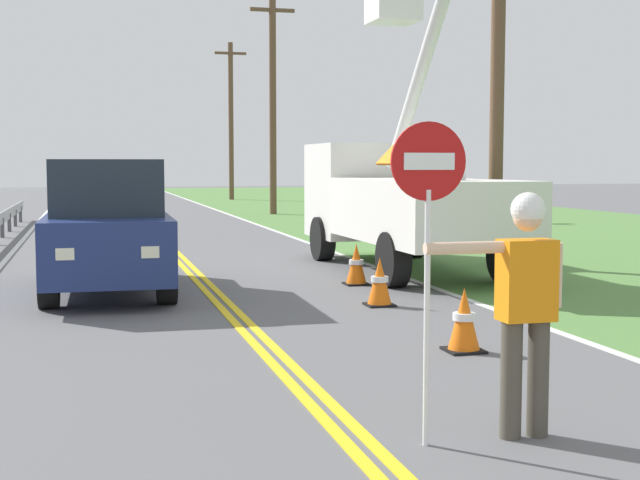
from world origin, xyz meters
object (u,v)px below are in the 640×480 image
oncoming_suv_nearest (107,226)px  utility_pole_mid (273,101)px  utility_bucket_truck (398,196)px  stop_sign_paddle (428,210)px  utility_pole_near (498,34)px  traffic_cone_lead (464,321)px  utility_pole_far (231,118)px  flagger_worker (525,298)px  traffic_cone_mid (380,283)px  traffic_cone_tail (356,265)px

oncoming_suv_nearest → utility_pole_mid: bearing=71.6°
utility_bucket_truck → utility_pole_mid: utility_pole_mid is taller
stop_sign_paddle → oncoming_suv_nearest: (-2.05, 8.47, -0.65)m
oncoming_suv_nearest → utility_pole_near: (7.56, 1.84, 3.52)m
oncoming_suv_nearest → traffic_cone_lead: size_ratio=6.63×
utility_pole_far → oncoming_suv_nearest: bearing=-102.0°
utility_pole_mid → utility_pole_near: bearing=-88.3°
utility_pole_near → utility_pole_far: (0.11, 34.32, 0.05)m
flagger_worker → traffic_cone_mid: flagger_worker is taller
traffic_cone_tail → traffic_cone_lead: bearing=-94.6°
oncoming_suv_nearest → traffic_cone_mid: oncoming_suv_nearest is taller
flagger_worker → utility_pole_mid: 29.97m
utility_pole_mid → traffic_cone_lead: bearing=-97.2°
oncoming_suv_nearest → utility_pole_mid: utility_pole_mid is taller
utility_pole_near → traffic_cone_mid: 7.08m
traffic_cone_mid → traffic_cone_lead: bearing=-91.9°
utility_pole_mid → utility_pole_far: 15.18m
utility_pole_near → traffic_cone_lead: size_ratio=12.55×
traffic_cone_lead → traffic_cone_tail: (0.44, 5.43, 0.00)m
stop_sign_paddle → oncoming_suv_nearest: 8.74m
utility_bucket_truck → utility_pole_far: 34.40m
utility_bucket_truck → oncoming_suv_nearest: utility_bucket_truck is taller
traffic_cone_mid → utility_bucket_truck: bearing=67.3°
utility_pole_far → traffic_cone_lead: utility_pole_far is taller
stop_sign_paddle → utility_pole_near: utility_pole_near is taller
utility_bucket_truck → oncoming_suv_nearest: bearing=-160.5°
utility_pole_far → traffic_cone_mid: size_ratio=12.70×
flagger_worker → traffic_cone_tail: size_ratio=2.61×
flagger_worker → utility_pole_far: 45.04m
utility_pole_mid → traffic_cone_lead: (-3.35, -26.56, -4.23)m
utility_bucket_truck → utility_pole_mid: size_ratio=0.78×
traffic_cone_lead → traffic_cone_tail: size_ratio=1.00×
flagger_worker → stop_sign_paddle: (-0.77, 0.00, 0.66)m
flagger_worker → oncoming_suv_nearest: (-2.82, 8.47, 0.01)m
utility_pole_near → utility_pole_far: 34.32m
stop_sign_paddle → traffic_cone_mid: stop_sign_paddle is taller
flagger_worker → utility_pole_mid: utility_pole_mid is taller
stop_sign_paddle → utility_pole_mid: (4.94, 29.47, 2.86)m
flagger_worker → traffic_cone_mid: bearing=81.4°
utility_pole_near → traffic_cone_tail: size_ratio=12.55×
oncoming_suv_nearest → utility_bucket_truck: bearing=19.5°
flagger_worker → oncoming_suv_nearest: oncoming_suv_nearest is taller
utility_bucket_truck → utility_pole_near: 3.75m
oncoming_suv_nearest → utility_pole_far: 37.13m
traffic_cone_mid → utility_pole_near: bearing=47.7°
traffic_cone_lead → traffic_cone_mid: bearing=88.1°
utility_bucket_truck → utility_pole_far: size_ratio=0.77×
utility_pole_mid → utility_pole_far: bearing=87.4°
traffic_cone_lead → traffic_cone_tail: bearing=85.4°
oncoming_suv_nearest → traffic_cone_lead: 6.68m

